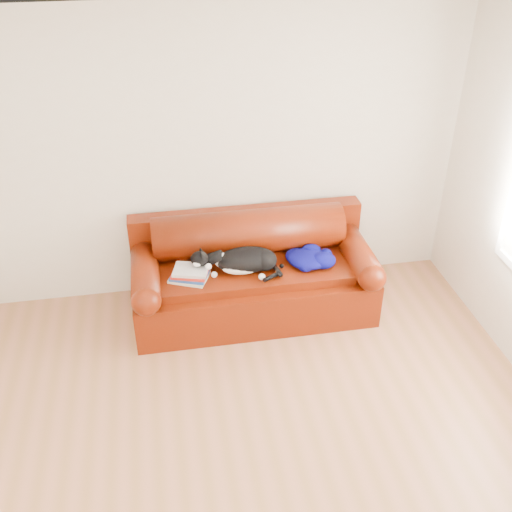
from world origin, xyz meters
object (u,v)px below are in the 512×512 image
Objects in this scene: sofa_base at (253,289)px; book_stack at (190,274)px; cat at (245,261)px; blanket at (310,258)px.

book_stack is at bearing -167.73° from sofa_base.
cat is 1.59× the size of blanket.
book_stack is 1.05m from blanket.
cat is (-0.08, -0.09, 0.36)m from sofa_base.
cat reaches higher than book_stack.
book_stack is 0.85× the size of blanket.
sofa_base is at bearing 62.11° from cat.
sofa_base is 0.38m from cat.
sofa_base is 4.80× the size of blanket.
blanket is (0.57, 0.02, -0.04)m from cat.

